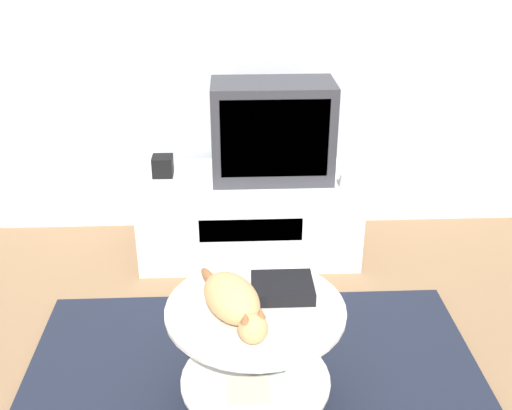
# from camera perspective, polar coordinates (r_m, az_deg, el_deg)

# --- Properties ---
(ground_plane) EXTENTS (12.00, 12.00, 0.00)m
(ground_plane) POSITION_cam_1_polar(r_m,az_deg,el_deg) (2.68, -0.07, -17.99)
(ground_plane) COLOR #93704C
(wall_back) EXTENTS (8.00, 0.05, 2.60)m
(wall_back) POSITION_cam_1_polar(r_m,az_deg,el_deg) (3.58, -1.26, 17.15)
(wall_back) COLOR silver
(wall_back) RESTS_ON ground_plane
(rug) EXTENTS (2.03, 1.49, 0.02)m
(rug) POSITION_cam_1_polar(r_m,az_deg,el_deg) (2.67, -0.07, -17.84)
(rug) COLOR #1E2333
(rug) RESTS_ON ground_plane
(tv_stand) EXTENTS (1.26, 0.58, 0.49)m
(tv_stand) POSITION_cam_1_polar(r_m,az_deg,el_deg) (3.56, -0.66, -0.89)
(tv_stand) COLOR white
(tv_stand) RESTS_ON ground_plane
(tv) EXTENTS (0.67, 0.34, 0.55)m
(tv) POSITION_cam_1_polar(r_m,az_deg,el_deg) (3.35, 1.58, 7.04)
(tv) COLOR #333338
(tv) RESTS_ON tv_stand
(speaker) EXTENTS (0.12, 0.12, 0.12)m
(speaker) POSITION_cam_1_polar(r_m,az_deg,el_deg) (3.49, -8.87, 3.70)
(speaker) COLOR black
(speaker) RESTS_ON tv_stand
(mug) EXTENTS (0.08, 0.08, 0.08)m
(mug) POSITION_cam_1_polar(r_m,az_deg,el_deg) (3.34, 8.62, 2.31)
(mug) COLOR white
(mug) RESTS_ON tv_stand
(coffee_table) EXTENTS (0.70, 0.70, 0.48)m
(coffee_table) POSITION_cam_1_polar(r_m,az_deg,el_deg) (2.44, -0.12, -13.23)
(coffee_table) COLOR #B2B2B7
(coffee_table) RESTS_ON rug
(dvd_box) EXTENTS (0.24, 0.19, 0.05)m
(dvd_box) POSITION_cam_1_polar(r_m,az_deg,el_deg) (2.40, 2.54, -7.88)
(dvd_box) COLOR black
(dvd_box) RESTS_ON coffee_table
(cat) EXTENTS (0.29, 0.49, 0.14)m
(cat) POSITION_cam_1_polar(r_m,az_deg,el_deg) (2.25, -2.15, -9.12)
(cat) COLOR tan
(cat) RESTS_ON coffee_table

